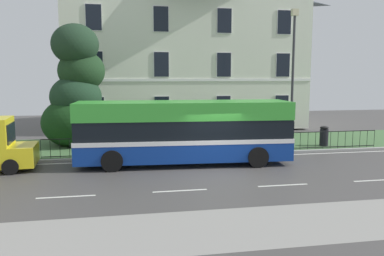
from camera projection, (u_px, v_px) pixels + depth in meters
name	position (u px, v px, depth m)	size (l,w,h in m)	color
ground_plane	(213.00, 169.00, 17.60)	(60.00, 56.00, 0.18)	#474443
georgian_townhouse	(183.00, 48.00, 32.31)	(18.68, 9.43, 12.65)	silver
iron_verge_railing	(221.00, 143.00, 20.73)	(18.26, 0.04, 0.97)	black
evergreen_tree	(77.00, 97.00, 22.89)	(4.08, 4.08, 7.23)	#423328
single_decker_bus	(184.00, 131.00, 18.37)	(10.11, 3.03, 2.98)	navy
street_lamp_post	(293.00, 71.00, 21.54)	(0.36, 0.24, 7.65)	#333338
litter_bin	(324.00, 136.00, 22.68)	(0.50, 0.50, 1.15)	black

